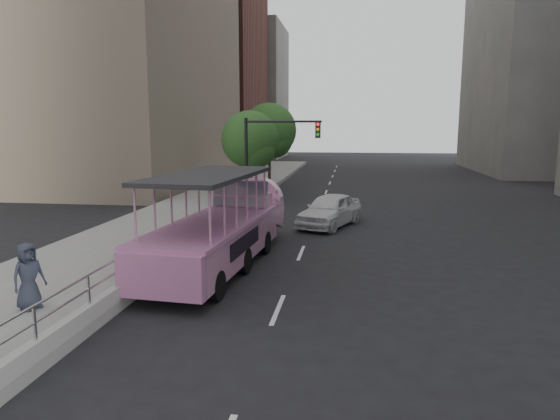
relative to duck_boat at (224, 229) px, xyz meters
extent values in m
plane|color=black|center=(1.53, -2.26, -1.21)|extent=(160.00, 160.00, 0.00)
cube|color=gray|center=(-4.22, 7.74, -1.06)|extent=(5.50, 80.00, 0.30)
cube|color=#AFAFAA|center=(-1.59, -0.26, -0.73)|extent=(0.24, 30.00, 0.36)
cylinder|color=silver|center=(-1.59, -8.26, -0.20)|extent=(0.07, 0.07, 0.70)
cylinder|color=silver|center=(-1.59, -6.26, -0.20)|extent=(0.07, 0.07, 0.70)
cylinder|color=silver|center=(-1.59, -4.26, -0.20)|extent=(0.07, 0.07, 0.70)
cylinder|color=silver|center=(-1.59, -2.26, -0.20)|extent=(0.07, 0.07, 0.70)
cylinder|color=silver|center=(-1.59, -0.26, -0.20)|extent=(0.07, 0.07, 0.70)
cylinder|color=silver|center=(-1.59, 1.74, -0.20)|extent=(0.07, 0.07, 0.70)
cylinder|color=silver|center=(-1.59, 3.74, -0.20)|extent=(0.07, 0.07, 0.70)
cylinder|color=silver|center=(-1.59, 5.74, -0.20)|extent=(0.07, 0.07, 0.70)
cylinder|color=silver|center=(-1.59, 7.74, -0.20)|extent=(0.07, 0.07, 0.70)
cylinder|color=silver|center=(-1.59, 9.74, -0.20)|extent=(0.07, 0.07, 0.70)
cylinder|color=silver|center=(-1.59, -0.26, -0.20)|extent=(0.06, 22.00, 0.06)
cylinder|color=silver|center=(-1.59, -0.26, 0.13)|extent=(0.06, 22.00, 0.06)
cylinder|color=black|center=(-1.33, -3.67, -0.79)|extent=(0.40, 0.87, 0.85)
cylinder|color=black|center=(0.74, -3.84, -0.79)|extent=(0.40, 0.87, 0.85)
cylinder|color=black|center=(-1.12, -1.04, -0.79)|extent=(0.40, 0.87, 0.85)
cylinder|color=black|center=(0.95, -1.20, -0.79)|extent=(0.40, 0.87, 0.85)
cylinder|color=black|center=(-0.91, 1.59, -0.79)|extent=(0.40, 0.87, 0.85)
cylinder|color=black|center=(1.15, 1.43, -0.79)|extent=(0.40, 0.87, 0.85)
cube|color=#B77497|center=(-0.07, -0.93, -0.24)|extent=(2.97, 7.90, 1.18)
cube|color=#B77497|center=(0.29, 3.58, -0.01)|extent=(2.46, 2.18, 1.47)
cylinder|color=#B77497|center=(0.35, 4.38, 0.27)|extent=(2.26, 0.83, 2.22)
cube|color=#AA6394|center=(-0.39, -4.93, -0.24)|extent=(2.38, 0.52, 1.18)
cube|color=#AA6394|center=(-0.07, -0.93, 0.40)|extent=(3.10, 8.19, 0.11)
cube|color=black|center=(-0.10, -1.31, 1.99)|extent=(2.99, 6.41, 0.13)
cube|color=gray|center=(0.15, 1.94, 0.98)|extent=(2.18, 0.37, 0.99)
cube|color=#B77497|center=(0.19, 2.36, 0.69)|extent=(2.14, 1.11, 0.47)
imported|color=silver|center=(3.36, 7.10, -0.43)|extent=(3.40, 4.98, 1.57)
imported|color=#2B303F|center=(-3.39, -5.84, -0.09)|extent=(0.83, 0.96, 1.65)
cylinder|color=black|center=(-1.01, 5.20, 0.02)|extent=(0.08, 0.08, 2.46)
cube|color=#0B0B4F|center=(-1.01, 5.20, 1.05)|extent=(0.02, 0.61, 0.89)
cube|color=silver|center=(-0.98, 5.20, 1.05)|extent=(0.01, 0.39, 0.54)
cylinder|color=black|center=(-1.37, 10.24, 1.39)|extent=(0.18, 0.18, 5.20)
cylinder|color=black|center=(0.63, 10.24, 3.79)|extent=(4.20, 0.12, 0.12)
cube|color=black|center=(2.53, 10.24, 3.34)|extent=(0.28, 0.22, 0.85)
sphere|color=red|center=(2.53, 10.11, 3.64)|extent=(0.16, 0.16, 0.16)
cylinder|color=#342118|center=(-1.87, 13.74, 0.33)|extent=(0.22, 0.22, 3.08)
sphere|color=#2A5F26|center=(-1.87, 13.74, 2.75)|extent=(3.52, 3.52, 3.52)
sphere|color=#2A5F26|center=(-1.47, 13.44, 2.20)|extent=(2.42, 2.42, 2.42)
cylinder|color=#342118|center=(-1.67, 19.74, 0.52)|extent=(0.22, 0.22, 3.47)
sphere|color=#2A5F26|center=(-1.67, 19.74, 3.25)|extent=(3.97, 3.97, 3.97)
sphere|color=#2A5F26|center=(-1.27, 19.44, 2.63)|extent=(2.73, 2.73, 2.73)
cube|color=brown|center=(-16.47, 45.74, 11.79)|extent=(18.00, 16.00, 26.00)
cube|color=gray|center=(-14.47, 61.74, 8.79)|extent=(16.00, 14.00, 20.00)
camera|label=1|loc=(4.36, -16.55, 3.50)|focal=32.00mm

